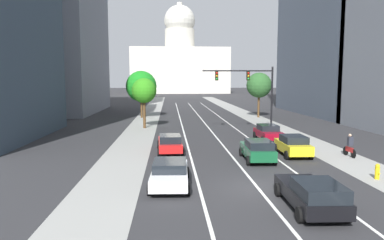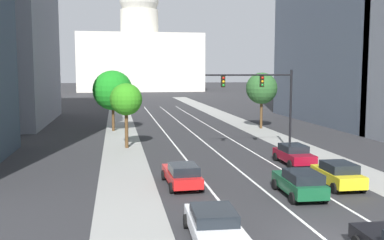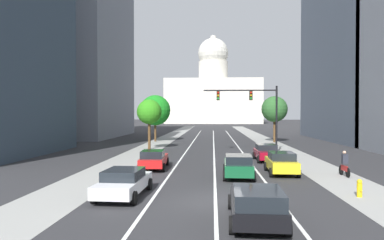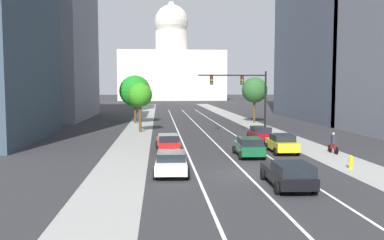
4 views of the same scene
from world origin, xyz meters
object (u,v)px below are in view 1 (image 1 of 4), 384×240
Objects in this scene: capitol_building at (180,64)px; car_yellow at (293,145)px; car_white at (170,173)px; cyclist at (350,145)px; car_green at (258,150)px; car_black at (312,193)px; fire_hydrant at (377,171)px; street_tree_mid_left at (144,91)px; car_crimson at (268,132)px; car_red at (170,143)px; traffic_signal_mast at (251,85)px; street_tree_near_right at (259,85)px; street_tree_near_left at (141,86)px.

car_yellow is (4.62, -131.89, -11.98)m from capitol_building.
car_white is 2.80× the size of cyclist.
car_green is (6.16, 5.60, 0.07)m from car_white.
fire_hydrant is at bearing -49.46° from car_black.
cyclist is 23.68m from street_tree_mid_left.
car_green is (-3.09, -8.35, 0.03)m from car_crimson.
car_yellow is 0.69× the size of street_tree_mid_left.
car_black and car_red have the same top height.
street_tree_near_right is (4.73, 15.13, -0.25)m from traffic_signal_mast.
car_black reaches higher than fire_hydrant.
car_green is 30.04m from street_tree_near_right.
car_yellow reaches higher than car_white.
car_crimson is 6.82m from car_yellow.
street_tree_near_left is (-8.83, -103.84, -8.07)m from capitol_building.
car_green is at bearing -89.34° from capitol_building.
cyclist is at bearing -58.65° from street_tree_near_left.
car_yellow is at bearing -64.37° from street_tree_near_left.
car_black is at bearing -100.80° from street_tree_near_right.
cyclist is at bearing -61.78° from car_white.
traffic_signal_mast reaches higher than car_red.
fire_hydrant is 0.15× the size of street_tree_mid_left.
car_green is 20.25m from street_tree_mid_left.
street_tree_near_left reaches higher than street_tree_near_right.
street_tree_near_left reaches higher than car_black.
street_tree_near_left is (-12.97, 15.85, -0.38)m from traffic_signal_mast.
street_tree_near_right is (8.87, -104.57, -7.93)m from capitol_building.
cyclist is at bearing -90.42° from street_tree_near_right.
street_tree_near_right is at bearing 34.09° from street_tree_mid_left.
car_black is 29.04m from street_tree_mid_left.
car_white is 1.19× the size of car_yellow.
car_crimson is (9.25, 13.95, 0.04)m from car_white.
car_crimson is at bearing 100.97° from fire_hydrant.
capitol_building is at bearing 3.08° from car_yellow.
car_yellow is at bearing 77.36° from cyclist.
street_tree_near_left is (-10.36, 29.57, 3.92)m from car_green.
traffic_signal_mast is 1.09× the size of street_tree_near_left.
car_yellow is 0.60× the size of street_tree_near_right.
car_crimson is 4.70× the size of fire_hydrant.
traffic_signal_mast is 4.45× the size of cyclist.
capitol_building is at bearing 92.99° from fire_hydrant.
cyclist is (7.13, 10.47, 0.09)m from car_black.
car_red is (-9.24, -5.03, -0.02)m from car_crimson.
car_yellow is at bearing -103.17° from car_red.
street_tree_mid_left is (-12.21, 16.18, 3.59)m from car_yellow.
car_black is 18.23m from car_crimson.
car_green is at bearing -120.58° from car_red.
traffic_signal_mast is at bearing -88.02° from capitol_building.
street_tree_near_right is at bearing -2.34° from street_tree_near_left.
street_tree_near_left is (-4.21, 26.25, 3.97)m from car_red.
street_tree_near_right reaches higher than cyclist.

